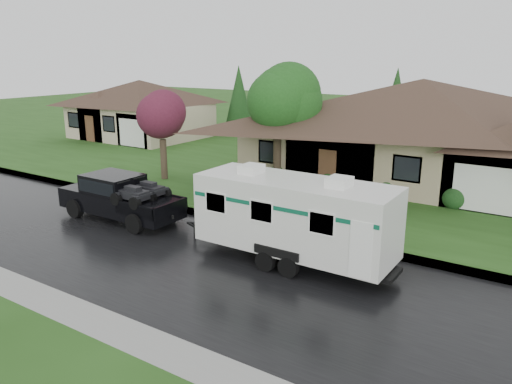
% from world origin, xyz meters
% --- Properties ---
extents(ground, '(140.00, 140.00, 0.00)m').
position_xyz_m(ground, '(0.00, 0.00, 0.00)').
color(ground, '#234917').
rests_on(ground, ground).
extents(road, '(140.00, 8.00, 0.01)m').
position_xyz_m(road, '(0.00, -2.00, 0.01)').
color(road, black).
rests_on(road, ground).
extents(curb, '(140.00, 0.50, 0.15)m').
position_xyz_m(curb, '(0.00, 2.25, 0.07)').
color(curb, gray).
rests_on(curb, ground).
extents(lawn, '(140.00, 26.00, 0.15)m').
position_xyz_m(lawn, '(0.00, 15.00, 0.07)').
color(lawn, '#234917').
rests_on(lawn, ground).
extents(house_main, '(19.44, 10.80, 6.90)m').
position_xyz_m(house_main, '(2.29, 13.84, 3.59)').
color(house_main, tan).
rests_on(house_main, lawn).
extents(house_far, '(10.80, 8.64, 5.80)m').
position_xyz_m(house_far, '(-21.78, 15.85, 2.97)').
color(house_far, tan).
rests_on(house_far, lawn).
extents(tree_left_green, '(3.97, 3.97, 6.56)m').
position_xyz_m(tree_left_green, '(-3.81, 8.16, 4.70)').
color(tree_left_green, '#382B1E').
rests_on(tree_left_green, lawn).
extents(tree_red, '(3.12, 3.12, 5.17)m').
position_xyz_m(tree_red, '(-10.00, 5.98, 3.73)').
color(tree_red, '#382B1E').
rests_on(tree_red, lawn).
extents(shrub_row, '(13.60, 1.00, 1.00)m').
position_xyz_m(shrub_row, '(2.00, 9.30, 0.65)').
color(shrub_row, '#143814').
rests_on(shrub_row, lawn).
extents(pickup_truck, '(5.93, 2.25, 1.98)m').
position_xyz_m(pickup_truck, '(-6.98, -0.12, 1.06)').
color(pickup_truck, black).
rests_on(pickup_truck, ground).
extents(travel_trailer, '(7.32, 2.57, 3.28)m').
position_xyz_m(travel_trailer, '(1.83, -0.12, 1.74)').
color(travel_trailer, silver).
rests_on(travel_trailer, ground).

